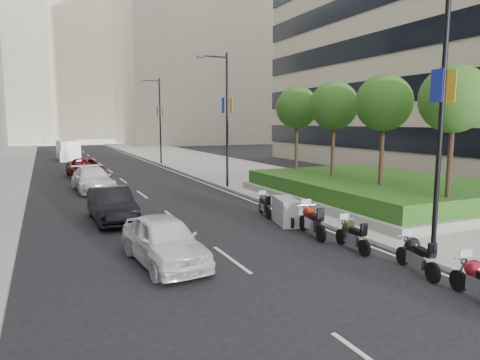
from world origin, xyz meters
TOP-DOWN VIEW (x-y plane):
  - ground at (0.00, 0.00)m, footprint 160.00×160.00m
  - sidewalk_right at (9.00, 30.00)m, footprint 10.00×100.00m
  - lane_edge at (3.70, 30.00)m, footprint 0.12×100.00m
  - lane_centre at (-1.50, 30.00)m, footprint 0.12×100.00m
  - building_cream_right at (22.00, 80.00)m, footprint 28.00×24.00m
  - building_cream_centre at (2.00, 120.00)m, footprint 30.00×24.00m
  - planter at (10.00, 10.00)m, footprint 10.00×14.00m
  - hedge at (10.00, 10.00)m, footprint 9.40×13.40m
  - tree_0 at (8.50, 4.00)m, footprint 2.80×2.80m
  - tree_1 at (8.50, 8.00)m, footprint 2.80×2.80m
  - tree_2 at (8.50, 12.00)m, footprint 2.80×2.80m
  - tree_3 at (8.50, 16.00)m, footprint 2.80×2.80m
  - lamp_post_0 at (4.14, 1.00)m, footprint 2.34×0.45m
  - lamp_post_1 at (4.14, 18.00)m, footprint 2.34×0.45m
  - lamp_post_2 at (4.14, 36.00)m, footprint 2.34×0.45m
  - motorcycle_1 at (2.81, -1.72)m, footprint 0.71×2.08m
  - motorcycle_2 at (3.04, 0.50)m, footprint 0.77×2.07m
  - motorcycle_3 at (2.80, 3.18)m, footprint 0.69×2.06m
  - motorcycle_4 at (2.56, 5.34)m, footprint 0.79×2.36m
  - motorcycle_5 at (2.63, 7.43)m, footprint 1.23×2.06m
  - motorcycle_6 at (2.63, 9.44)m, footprint 0.71×1.93m
  - car_a at (-3.61, 4.53)m, footprint 2.21×4.67m
  - car_b at (-4.27, 11.27)m, footprint 1.79×4.71m
  - car_c at (-4.16, 20.73)m, footprint 2.57×5.53m
  - car_d at (-3.93, 28.62)m, footprint 2.78×5.61m
  - delivery_van at (-4.36, 45.69)m, footprint 2.50×5.62m

SIDE VIEW (x-z plane):
  - ground at x=0.00m, z-range 0.00..0.00m
  - lane_edge at x=3.70m, z-range 0.00..0.01m
  - lane_centre at x=-1.50m, z-range 0.00..0.01m
  - sidewalk_right at x=9.00m, z-range 0.00..0.15m
  - planter at x=10.00m, z-range 0.15..0.55m
  - motorcycle_6 at x=2.63m, z-range 0.03..1.01m
  - motorcycle_3 at x=2.80m, z-range 0.04..1.06m
  - motorcycle_1 at x=2.81m, z-range 0.04..1.08m
  - motorcycle_2 at x=3.04m, z-range 0.04..1.08m
  - motorcycle_5 at x=2.63m, z-range 0.00..1.17m
  - motorcycle_4 at x=2.56m, z-range 0.04..1.22m
  - car_d at x=-3.93m, z-range 0.00..1.53m
  - car_b at x=-4.27m, z-range 0.00..1.53m
  - car_a at x=-3.61m, z-range 0.00..1.54m
  - car_c at x=-4.16m, z-range 0.00..1.56m
  - hedge at x=10.00m, z-range 0.55..1.35m
  - delivery_van at x=-4.36m, z-range -0.08..2.22m
  - lamp_post_0 at x=4.14m, z-range 0.57..9.57m
  - lamp_post_1 at x=4.14m, z-range 0.57..9.57m
  - lamp_post_2 at x=4.14m, z-range 0.57..9.57m
  - tree_0 at x=8.50m, z-range 2.27..8.57m
  - tree_1 at x=8.50m, z-range 2.27..8.57m
  - tree_2 at x=8.50m, z-range 2.27..8.57m
  - tree_3 at x=8.50m, z-range 2.27..8.57m
  - building_cream_right at x=22.00m, z-range 0.00..36.00m
  - building_cream_centre at x=2.00m, z-range 0.00..38.00m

